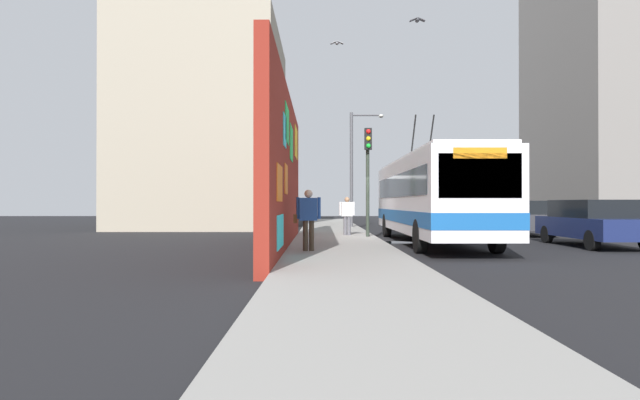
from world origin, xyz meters
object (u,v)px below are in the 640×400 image
pedestrian_midblock (347,213)px  street_lamp (355,161)px  parked_car_dark_gray (520,217)px  pedestrian_near_wall (308,215)px  parked_car_white (478,214)px  city_bus (431,196)px  parked_car_black (453,212)px  traffic_light (368,164)px  parked_car_navy (592,222)px

pedestrian_midblock → street_lamp: 8.31m
parked_car_dark_gray → pedestrian_near_wall: 13.66m
pedestrian_midblock → street_lamp: street_lamp is taller
parked_car_white → parked_car_dark_gray: bearing=-180.0°
city_bus → parked_car_black: (17.34, -5.20, -0.90)m
street_lamp → city_bus: bearing=-169.0°
pedestrian_midblock → traffic_light: (-1.14, -0.76, 1.96)m
city_bus → parked_car_black: city_bus is taller
city_bus → pedestrian_midblock: 4.01m
traffic_light → street_lamp: bearing=-0.8°
parked_car_navy → parked_car_white: (12.81, 0.00, -0.00)m
parked_car_black → pedestrian_midblock: bearing=151.1°
parked_car_navy → pedestrian_near_wall: size_ratio=2.87×
city_bus → parked_car_dark_gray: 7.39m
parked_car_white → pedestrian_midblock: (-8.87, 8.11, 0.23)m
city_bus → parked_car_navy: 5.43m
traffic_light → parked_car_navy: bearing=-110.8°
parked_car_black → parked_car_white: bearing=180.0°
parked_car_black → traffic_light: traffic_light is taller
city_bus → pedestrian_midblock: (2.67, 2.91, -0.67)m
parked_car_navy → street_lamp: 14.09m
street_lamp → traffic_light: bearing=179.2°
parked_car_black → parked_car_dark_gray: bearing=-180.0°
parked_car_navy → parked_car_white: bearing=0.0°
parked_car_black → pedestrian_near_wall: size_ratio=2.68×
pedestrian_near_wall → street_lamp: bearing=-8.9°
parked_car_white → pedestrian_near_wall: size_ratio=2.59×
city_bus → street_lamp: bearing=11.0°
parked_car_dark_gray → pedestrian_midblock: (-2.50, 8.11, 0.23)m
pedestrian_midblock → city_bus: bearing=-132.5°
parked_car_white → traffic_light: 12.61m
pedestrian_midblock → street_lamp: (7.78, -0.88, 2.80)m
parked_car_white → traffic_light: (-10.01, 7.35, 2.19)m
traffic_light → street_lamp: street_lamp is taller
parked_car_navy → parked_car_dark_gray: bearing=0.0°
pedestrian_near_wall → street_lamp: (15.01, -2.34, 2.72)m
pedestrian_near_wall → traffic_light: traffic_light is taller
parked_car_black → traffic_light: size_ratio=1.06×
traffic_light → pedestrian_near_wall: bearing=160.0°
pedestrian_midblock → traffic_light: traffic_light is taller
street_lamp → parked_car_dark_gray: bearing=-126.1°
pedestrian_near_wall → street_lamp: size_ratio=0.26×
parked_car_white → traffic_light: traffic_light is taller
parked_car_white → pedestrian_midblock: bearing=137.6°
parked_car_dark_gray → parked_car_black: 12.17m
parked_car_dark_gray → parked_car_white: (6.37, 0.00, -0.00)m
parked_car_navy → traffic_light: 8.16m
parked_car_dark_gray → street_lamp: bearing=53.9°
parked_car_black → street_lamp: size_ratio=0.70×
pedestrian_midblock → pedestrian_near_wall: pedestrian_near_wall is taller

